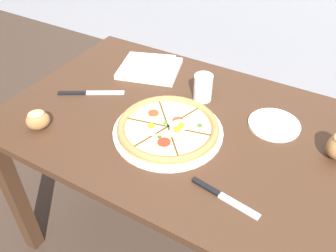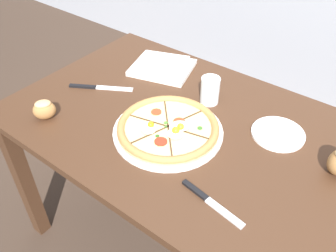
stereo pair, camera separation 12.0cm
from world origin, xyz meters
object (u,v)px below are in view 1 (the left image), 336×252
object	(u,v)px
dining_table	(183,143)
napkin_folded	(150,67)
side_saucer	(274,125)
pizza	(168,128)
bread_piece_mid	(38,120)
knife_main	(90,93)
water_glass	(203,89)
knife_spare	(224,197)

from	to	relation	value
dining_table	napkin_folded	bearing A→B (deg)	141.28
side_saucer	pizza	bearing A→B (deg)	-144.24
bread_piece_mid	pizza	bearing A→B (deg)	26.68
dining_table	napkin_folded	world-z (taller)	napkin_folded
bread_piece_mid	napkin_folded	bearing A→B (deg)	76.20
knife_main	water_glass	bearing A→B (deg)	-4.49
dining_table	side_saucer	size ratio (longest dim) A/B	7.19
napkin_folded	water_glass	size ratio (longest dim) A/B	2.84
napkin_folded	knife_main	size ratio (longest dim) A/B	1.28
pizza	napkin_folded	xyz separation A→B (m)	(-0.27, 0.32, -0.00)
bread_piece_mid	water_glass	distance (m)	0.61
bread_piece_mid	dining_table	bearing A→B (deg)	33.88
pizza	water_glass	world-z (taller)	water_glass
knife_main	water_glass	size ratio (longest dim) A/B	2.22
knife_spare	bread_piece_mid	bearing A→B (deg)	-168.35
pizza	dining_table	bearing A→B (deg)	75.94
dining_table	knife_main	xyz separation A→B (m)	(-0.40, -0.03, 0.11)
dining_table	bread_piece_mid	bearing A→B (deg)	-146.12
dining_table	side_saucer	xyz separation A→B (m)	(0.28, 0.14, 0.11)
knife_spare	knife_main	bearing A→B (deg)	170.67
water_glass	knife_main	bearing A→B (deg)	-154.31
pizza	bread_piece_mid	world-z (taller)	bread_piece_mid
knife_spare	side_saucer	world-z (taller)	same
knife_main	napkin_folded	bearing A→B (deg)	37.61
bread_piece_mid	water_glass	xyz separation A→B (m)	(0.42, 0.44, 0.01)
knife_spare	water_glass	distance (m)	0.49
napkin_folded	water_glass	world-z (taller)	water_glass
pizza	water_glass	xyz separation A→B (m)	(0.01, 0.24, 0.03)
water_glass	side_saucer	bearing A→B (deg)	-3.98
dining_table	knife_main	size ratio (longest dim) A/B	5.59
bread_piece_mid	knife_spare	size ratio (longest dim) A/B	0.46
napkin_folded	knife_main	xyz separation A→B (m)	(-0.11, -0.27, -0.01)
knife_spare	dining_table	bearing A→B (deg)	144.78
knife_spare	napkin_folded	bearing A→B (deg)	147.42
napkin_folded	knife_main	world-z (taller)	napkin_folded
dining_table	side_saucer	distance (m)	0.34
napkin_folded	water_glass	xyz separation A→B (m)	(0.29, -0.08, 0.03)
knife_spare	water_glass	world-z (taller)	water_glass
dining_table	knife_spare	world-z (taller)	knife_spare
bread_piece_mid	water_glass	size ratio (longest dim) A/B	0.96
side_saucer	napkin_folded	bearing A→B (deg)	170.46
napkin_folded	bread_piece_mid	xyz separation A→B (m)	(-0.13, -0.52, 0.02)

